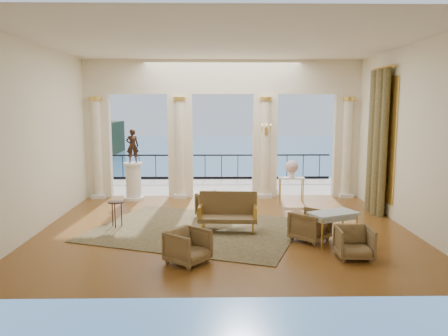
{
  "coord_description": "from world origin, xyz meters",
  "views": [
    {
      "loc": [
        -0.21,
        -10.58,
        3.03
      ],
      "look_at": [
        -0.01,
        0.6,
        1.43
      ],
      "focal_mm": 35.0,
      "sensor_mm": 36.0,
      "label": 1
    }
  ],
  "objects_px": {
    "armchair_d": "(214,204)",
    "pedestal": "(134,182)",
    "armchair_a": "(188,245)",
    "game_table": "(333,215)",
    "side_table": "(116,205)",
    "armchair_b": "(354,241)",
    "console_table": "(291,181)",
    "settee": "(228,212)",
    "armchair_c": "(310,224)",
    "statue": "(132,146)"
  },
  "relations": [
    {
      "from": "armchair_a",
      "to": "armchair_d",
      "type": "relative_size",
      "value": 0.94
    },
    {
      "from": "pedestal",
      "to": "statue",
      "type": "bearing_deg",
      "value": 90.0
    },
    {
      "from": "settee",
      "to": "pedestal",
      "type": "bearing_deg",
      "value": 133.72
    },
    {
      "from": "armchair_b",
      "to": "game_table",
      "type": "xyz_separation_m",
      "value": [
        -0.18,
        0.95,
        0.28
      ]
    },
    {
      "from": "game_table",
      "to": "settee",
      "type": "bearing_deg",
      "value": 131.18
    },
    {
      "from": "console_table",
      "to": "game_table",
      "type": "bearing_deg",
      "value": -84.68
    },
    {
      "from": "armchair_a",
      "to": "game_table",
      "type": "height_order",
      "value": "armchair_a"
    },
    {
      "from": "console_table",
      "to": "armchair_c",
      "type": "bearing_deg",
      "value": -91.06
    },
    {
      "from": "console_table",
      "to": "side_table",
      "type": "relative_size",
      "value": 1.24
    },
    {
      "from": "armchair_b",
      "to": "side_table",
      "type": "relative_size",
      "value": 1.05
    },
    {
      "from": "armchair_b",
      "to": "statue",
      "type": "height_order",
      "value": "statue"
    },
    {
      "from": "game_table",
      "to": "armchair_c",
      "type": "bearing_deg",
      "value": 130.02
    },
    {
      "from": "armchair_c",
      "to": "console_table",
      "type": "bearing_deg",
      "value": -140.52
    },
    {
      "from": "armchair_c",
      "to": "pedestal",
      "type": "height_order",
      "value": "pedestal"
    },
    {
      "from": "armchair_d",
      "to": "pedestal",
      "type": "height_order",
      "value": "pedestal"
    },
    {
      "from": "game_table",
      "to": "pedestal",
      "type": "height_order",
      "value": "pedestal"
    },
    {
      "from": "armchair_d",
      "to": "console_table",
      "type": "distance_m",
      "value": 3.2
    },
    {
      "from": "statue",
      "to": "side_table",
      "type": "relative_size",
      "value": 1.61
    },
    {
      "from": "armchair_d",
      "to": "statue",
      "type": "bearing_deg",
      "value": 7.41
    },
    {
      "from": "settee",
      "to": "console_table",
      "type": "bearing_deg",
      "value": 61.12
    },
    {
      "from": "armchair_a",
      "to": "statue",
      "type": "height_order",
      "value": "statue"
    },
    {
      "from": "armchair_a",
      "to": "armchair_d",
      "type": "bearing_deg",
      "value": 29.92
    },
    {
      "from": "armchair_b",
      "to": "settee",
      "type": "distance_m",
      "value": 3.19
    },
    {
      "from": "game_table",
      "to": "console_table",
      "type": "xyz_separation_m",
      "value": [
        -0.19,
        4.32,
        0.0
      ]
    },
    {
      "from": "armchair_b",
      "to": "side_table",
      "type": "height_order",
      "value": "armchair_b"
    },
    {
      "from": "armchair_b",
      "to": "pedestal",
      "type": "height_order",
      "value": "pedestal"
    },
    {
      "from": "console_table",
      "to": "side_table",
      "type": "height_order",
      "value": "console_table"
    },
    {
      "from": "armchair_a",
      "to": "settee",
      "type": "xyz_separation_m",
      "value": [
        0.83,
        2.24,
        0.1
      ]
    },
    {
      "from": "settee",
      "to": "game_table",
      "type": "xyz_separation_m",
      "value": [
        2.29,
        -1.07,
        0.17
      ]
    },
    {
      "from": "settee",
      "to": "statue",
      "type": "bearing_deg",
      "value": 133.72
    },
    {
      "from": "settee",
      "to": "armchair_b",
      "type": "bearing_deg",
      "value": -35.31
    },
    {
      "from": "armchair_c",
      "to": "console_table",
      "type": "height_order",
      "value": "console_table"
    },
    {
      "from": "game_table",
      "to": "console_table",
      "type": "height_order",
      "value": "console_table"
    },
    {
      "from": "armchair_b",
      "to": "armchair_d",
      "type": "bearing_deg",
      "value": 132.74
    },
    {
      "from": "armchair_d",
      "to": "settee",
      "type": "bearing_deg",
      "value": 155.55
    },
    {
      "from": "game_table",
      "to": "pedestal",
      "type": "distance_m",
      "value": 7.03
    },
    {
      "from": "armchair_d",
      "to": "side_table",
      "type": "bearing_deg",
      "value": 70.16
    },
    {
      "from": "game_table",
      "to": "pedestal",
      "type": "xyz_separation_m",
      "value": [
        -5.26,
        4.66,
        -0.05
      ]
    },
    {
      "from": "armchair_b",
      "to": "armchair_d",
      "type": "height_order",
      "value": "armchair_d"
    },
    {
      "from": "console_table",
      "to": "armchair_b",
      "type": "bearing_deg",
      "value": -83.23
    },
    {
      "from": "armchair_c",
      "to": "statue",
      "type": "bearing_deg",
      "value": -89.33
    },
    {
      "from": "armchair_c",
      "to": "side_table",
      "type": "distance_m",
      "value": 4.75
    },
    {
      "from": "pedestal",
      "to": "side_table",
      "type": "height_order",
      "value": "pedestal"
    },
    {
      "from": "settee",
      "to": "console_table",
      "type": "distance_m",
      "value": 3.87
    },
    {
      "from": "side_table",
      "to": "armchair_a",
      "type": "bearing_deg",
      "value": -52.32
    },
    {
      "from": "game_table",
      "to": "armchair_b",
      "type": "bearing_deg",
      "value": -103.32
    },
    {
      "from": "settee",
      "to": "pedestal",
      "type": "xyz_separation_m",
      "value": [
        -2.97,
        3.58,
        0.12
      ]
    },
    {
      "from": "side_table",
      "to": "armchair_b",
      "type": "bearing_deg",
      "value": -23.78
    },
    {
      "from": "side_table",
      "to": "armchair_c",
      "type": "bearing_deg",
      "value": -13.8
    },
    {
      "from": "armchair_d",
      "to": "statue",
      "type": "relative_size",
      "value": 0.71
    }
  ]
}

